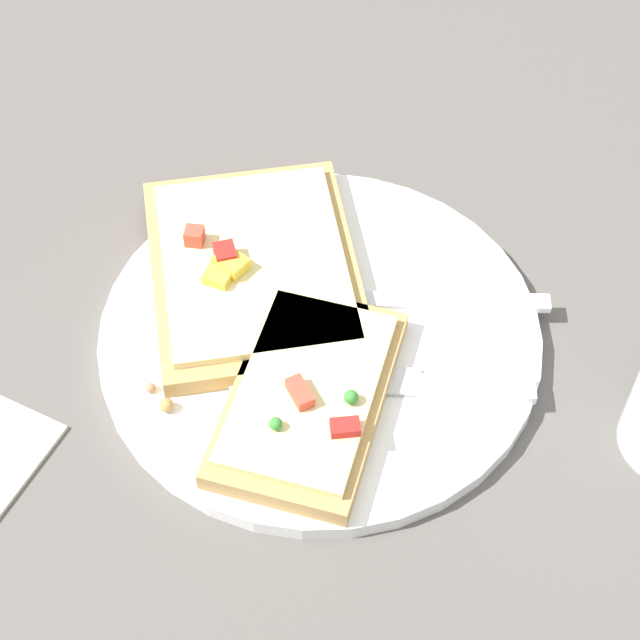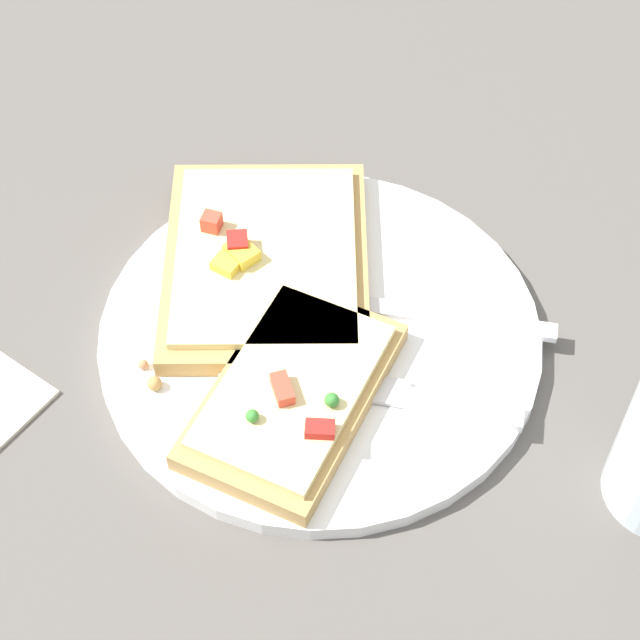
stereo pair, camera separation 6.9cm
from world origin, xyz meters
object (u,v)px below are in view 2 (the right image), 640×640
knife (396,393)px  pizza_slice_corner (293,393)px  fork (364,306)px  pizza_slice_main (266,261)px  plate (320,335)px

knife → pizza_slice_corner: (-0.05, -0.04, 0.01)m
fork → pizza_slice_corner: 0.09m
fork → knife: (0.06, -0.05, 0.00)m
pizza_slice_main → pizza_slice_corner: bearing=-169.6°
fork → pizza_slice_main: 0.07m
fork → pizza_slice_corner: size_ratio=1.30×
fork → knife: 0.07m
fork → plate: bearing=42.1°
pizza_slice_main → fork: bearing=-117.0°
plate → fork: size_ratio=1.36×
plate → fork: bearing=67.5°
knife → pizza_slice_main: pizza_slice_main is taller
plate → knife: bearing=-11.3°
pizza_slice_corner → knife: bearing=-60.3°
knife → plate: bearing=-36.1°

